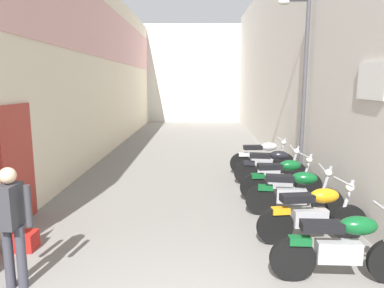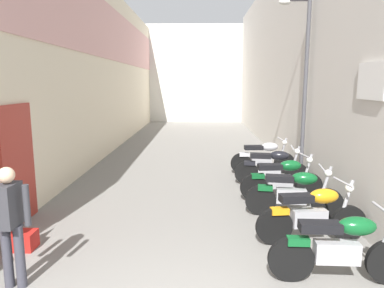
# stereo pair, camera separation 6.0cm
# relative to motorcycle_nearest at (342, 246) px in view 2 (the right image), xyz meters

# --- Properties ---
(ground_plane) EXTENTS (36.82, 36.82, 0.00)m
(ground_plane) POSITION_rel_motorcycle_nearest_xyz_m (-2.10, 6.91, -0.50)
(ground_plane) COLOR slate
(building_left) EXTENTS (0.45, 20.82, 6.11)m
(building_left) POSITION_rel_motorcycle_nearest_xyz_m (-5.34, 8.87, 2.58)
(building_left) COLOR beige
(building_left) RESTS_ON ground
(building_right) EXTENTS (0.45, 20.82, 6.68)m
(building_right) POSITION_rel_motorcycle_nearest_xyz_m (1.14, 8.91, 2.84)
(building_right) COLOR beige
(building_right) RESTS_ON ground
(building_far_end) EXTENTS (9.08, 2.00, 6.34)m
(building_far_end) POSITION_rel_motorcycle_nearest_xyz_m (-2.10, 20.32, 2.67)
(building_far_end) COLOR silver
(building_far_end) RESTS_ON ground
(motorcycle_nearest) EXTENTS (1.85, 0.58, 1.04)m
(motorcycle_nearest) POSITION_rel_motorcycle_nearest_xyz_m (0.00, 0.00, 0.00)
(motorcycle_nearest) COLOR black
(motorcycle_nearest) RESTS_ON ground
(motorcycle_second) EXTENTS (1.84, 0.58, 1.04)m
(motorcycle_second) POSITION_rel_motorcycle_nearest_xyz_m (-0.00, 1.18, 0.00)
(motorcycle_second) COLOR black
(motorcycle_second) RESTS_ON ground
(motorcycle_third) EXTENTS (1.84, 0.58, 1.04)m
(motorcycle_third) POSITION_rel_motorcycle_nearest_xyz_m (-0.00, 2.29, 0.00)
(motorcycle_third) COLOR black
(motorcycle_third) RESTS_ON ground
(motorcycle_fourth) EXTENTS (1.85, 0.58, 1.04)m
(motorcycle_fourth) POSITION_rel_motorcycle_nearest_xyz_m (-0.00, 3.30, 0.00)
(motorcycle_fourth) COLOR black
(motorcycle_fourth) RESTS_ON ground
(motorcycle_fifth) EXTENTS (1.84, 0.58, 1.04)m
(motorcycle_fifth) POSITION_rel_motorcycle_nearest_xyz_m (-0.00, 4.43, 0.00)
(motorcycle_fifth) COLOR black
(motorcycle_fifth) RESTS_ON ground
(motorcycle_sixth) EXTENTS (1.85, 0.58, 1.04)m
(motorcycle_sixth) POSITION_rel_motorcycle_nearest_xyz_m (-0.00, 5.64, 0.00)
(motorcycle_sixth) COLOR black
(motorcycle_sixth) RESTS_ON ground
(pedestrian_by_doorway) EXTENTS (0.52, 0.35, 1.57)m
(pedestrian_by_doorway) POSITION_rel_motorcycle_nearest_xyz_m (-4.17, -0.19, 0.42)
(pedestrian_by_doorway) COLOR #383842
(pedestrian_by_doorway) RESTS_ON ground
(plastic_crate) EXTENTS (0.44, 0.32, 0.28)m
(plastic_crate) POSITION_rel_motorcycle_nearest_xyz_m (-4.62, 0.85, -0.36)
(plastic_crate) COLOR red
(plastic_crate) RESTS_ON ground
(umbrella_leaning) EXTENTS (0.20, 0.35, 0.97)m
(umbrella_leaning) POSITION_rel_motorcycle_nearest_xyz_m (-4.62, 0.71, 0.18)
(umbrella_leaning) COLOR #4C4C4C
(umbrella_leaning) RESTS_ON ground
(street_lamp) EXTENTS (0.79, 0.18, 4.58)m
(street_lamp) POSITION_rel_motorcycle_nearest_xyz_m (0.70, 4.65, 2.18)
(street_lamp) COLOR #47474C
(street_lamp) RESTS_ON ground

